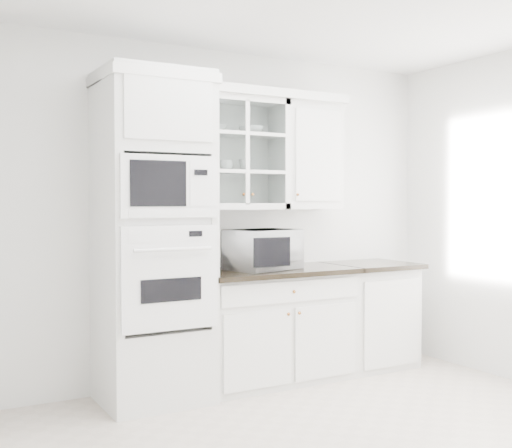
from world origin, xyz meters
TOP-DOWN VIEW (x-y plane):
  - ground at (0.00, 0.00)m, footprint 4.00×3.50m
  - room_shell at (0.00, 0.43)m, footprint 4.00×3.50m
  - oven_column at (-0.75, 1.42)m, footprint 0.76×0.68m
  - base_cabinet_run at (0.28, 1.45)m, footprint 1.32×0.67m
  - extra_base_cabinet at (1.28, 1.45)m, footprint 0.72×0.67m
  - upper_cabinet_glass at (0.03, 1.58)m, footprint 0.80×0.33m
  - upper_cabinet_solid at (0.71, 1.58)m, footprint 0.55×0.33m
  - crown_molding at (-0.07, 1.56)m, footprint 2.14×0.38m
  - countertop_microwave at (0.18, 1.44)m, footprint 0.65×0.58m
  - bowl_a at (-0.18, 1.60)m, footprint 0.26×0.26m
  - bowl_b at (0.15, 1.57)m, footprint 0.24×0.24m
  - cup_a at (-0.07, 1.59)m, footprint 0.12×0.12m
  - cup_b at (0.10, 1.59)m, footprint 0.11×0.11m

SIDE VIEW (x-z plane):
  - ground at x=0.00m, z-range 0.00..0.01m
  - base_cabinet_run at x=0.28m, z-range 0.00..0.92m
  - extra_base_cabinet at x=1.28m, z-range 0.00..0.92m
  - countertop_microwave at x=0.18m, z-range 0.92..1.24m
  - oven_column at x=-0.75m, z-range 0.00..2.40m
  - cup_a at x=-0.07m, z-range 1.71..1.79m
  - cup_b at x=0.10m, z-range 1.71..1.81m
  - room_shell at x=0.00m, z-range 0.43..3.13m
  - upper_cabinet_glass at x=0.03m, z-range 1.40..2.30m
  - upper_cabinet_solid at x=0.71m, z-range 1.40..2.30m
  - bowl_a at x=-0.18m, z-range 2.01..2.07m
  - bowl_b at x=0.15m, z-range 2.01..2.07m
  - crown_molding at x=-0.07m, z-range 2.30..2.37m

